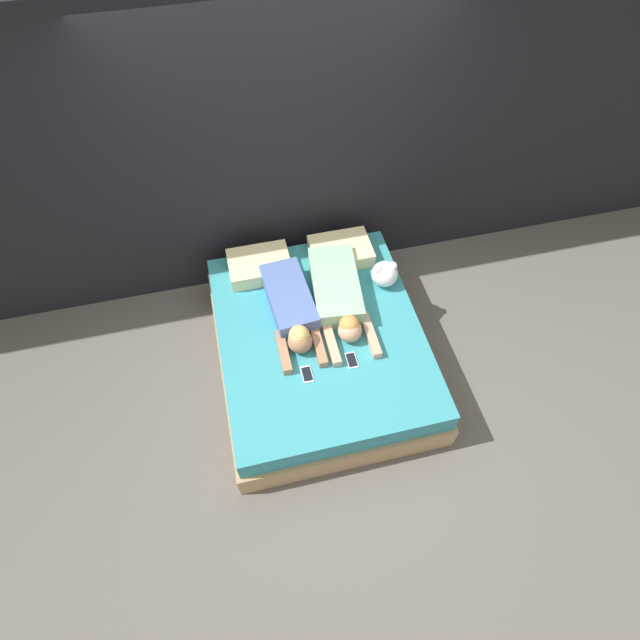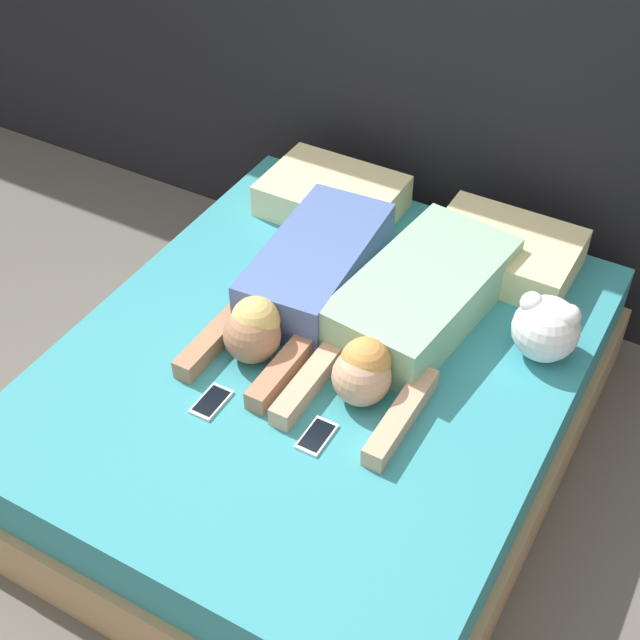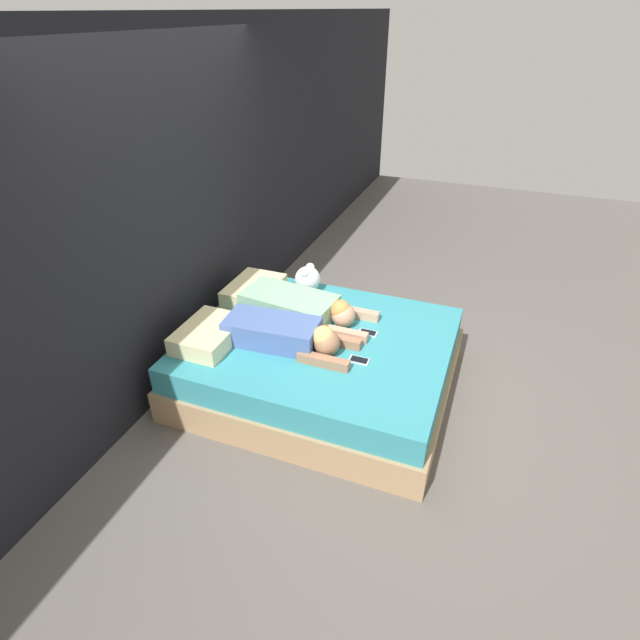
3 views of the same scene
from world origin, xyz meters
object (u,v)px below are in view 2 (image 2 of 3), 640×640
at_px(person_right, 410,311).
at_px(cell_phone_left, 211,402).
at_px(pillow_head_right, 504,251).
at_px(person_left, 301,282).
at_px(cell_phone_right, 317,436).
at_px(pillow_head_left, 332,196).
at_px(plush_toy, 546,327).
at_px(bed, 320,401).

distance_m(person_right, cell_phone_left, 0.74).
xyz_separation_m(pillow_head_right, person_left, (-0.55, -0.55, 0.02)).
bearing_deg(cell_phone_right, pillow_head_left, 116.66).
bearing_deg(cell_phone_right, pillow_head_right, 79.92).
bearing_deg(pillow_head_right, person_right, -106.78).
xyz_separation_m(pillow_head_right, cell_phone_left, (-0.56, -1.12, -0.06)).
height_order(pillow_head_right, cell_phone_left, pillow_head_right).
height_order(pillow_head_right, plush_toy, plush_toy).
height_order(bed, pillow_head_right, pillow_head_right).
height_order(pillow_head_left, plush_toy, plush_toy).
height_order(person_left, plush_toy, plush_toy).
bearing_deg(cell_phone_left, bed, 62.99).
bearing_deg(cell_phone_right, cell_phone_left, -173.50).
height_order(person_left, cell_phone_right, person_left).
relative_size(person_right, cell_phone_right, 7.66).
relative_size(pillow_head_right, plush_toy, 2.24).
bearing_deg(cell_phone_left, person_right, 56.76).
relative_size(person_right, cell_phone_left, 7.66).
relative_size(pillow_head_left, person_right, 0.48).
bearing_deg(person_right, pillow_head_left, 139.09).
distance_m(bed, person_right, 0.47).
bearing_deg(cell_phone_right, person_right, 86.04).
distance_m(pillow_head_left, cell_phone_left, 1.13).
bearing_deg(pillow_head_right, pillow_head_left, 180.00).
distance_m(cell_phone_left, cell_phone_right, 0.37).
relative_size(pillow_head_right, cell_phone_right, 3.69).
xyz_separation_m(bed, pillow_head_right, (0.37, 0.75, 0.31)).
bearing_deg(pillow_head_left, person_left, -72.20).
bearing_deg(cell_phone_left, pillow_head_right, 63.61).
relative_size(bed, cell_phone_left, 13.90).
relative_size(pillow_head_left, cell_phone_right, 3.69).
bearing_deg(person_left, pillow_head_left, 107.80).
bearing_deg(pillow_head_left, cell_phone_left, -81.01).
distance_m(bed, plush_toy, 0.83).
xyz_separation_m(pillow_head_left, person_right, (0.58, -0.50, 0.02)).
xyz_separation_m(cell_phone_right, plush_toy, (0.48, 0.69, 0.11)).
relative_size(person_right, plush_toy, 4.66).
bearing_deg(cell_phone_left, pillow_head_left, 98.99).
distance_m(person_left, person_right, 0.41).
bearing_deg(cell_phone_left, cell_phone_right, 6.50).
distance_m(bed, person_left, 0.43).
bearing_deg(person_left, plush_toy, 11.52).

